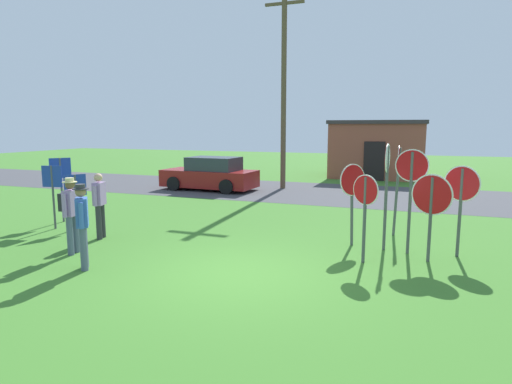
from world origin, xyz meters
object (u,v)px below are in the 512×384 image
(stop_sign_low_front, at_px, (352,190))
(person_with_sunhat, at_px, (82,221))
(person_in_dark_shirt, at_px, (71,210))
(info_panel_leftmost, at_px, (61,178))
(parked_car_on_street, at_px, (210,175))
(info_panel_middle, at_px, (53,185))
(stop_sign_rear_right, at_px, (411,183))
(stop_sign_nearest, at_px, (387,180))
(utility_pole, at_px, (284,88))
(stop_sign_far_back, at_px, (431,203))
(person_near_signs, at_px, (100,202))
(info_panel_rightmost, at_px, (76,192))
(stop_sign_rear_left, at_px, (461,195))
(stop_sign_leaning_left, at_px, (398,176))
(stop_sign_leaning_right, at_px, (365,204))

(stop_sign_low_front, bearing_deg, person_with_sunhat, -142.10)
(person_in_dark_shirt, bearing_deg, info_panel_leftmost, 137.35)
(parked_car_on_street, relative_size, info_panel_middle, 2.44)
(parked_car_on_street, relative_size, stop_sign_rear_right, 1.84)
(stop_sign_nearest, distance_m, person_in_dark_shirt, 7.21)
(parked_car_on_street, xyz_separation_m, stop_sign_low_front, (7.43, -7.26, 0.67))
(utility_pole, bearing_deg, stop_sign_low_front, -63.37)
(stop_sign_far_back, distance_m, person_near_signs, 7.95)
(stop_sign_nearest, xyz_separation_m, person_with_sunhat, (-5.58, -3.56, -0.68))
(person_with_sunhat, bearing_deg, info_panel_rightmost, 134.84)
(stop_sign_rear_right, bearing_deg, person_in_dark_shirt, -159.45)
(stop_sign_rear_left, bearing_deg, stop_sign_leaning_left, 132.37)
(utility_pole, distance_m, parked_car_on_street, 5.20)
(stop_sign_low_front, bearing_deg, utility_pole, 116.63)
(utility_pole, xyz_separation_m, stop_sign_leaning_left, (5.41, -7.49, -3.03))
(stop_sign_rear_right, distance_m, info_panel_leftmost, 9.91)
(person_with_sunhat, xyz_separation_m, info_panel_middle, (-3.31, 2.51, 0.25))
(info_panel_leftmost, bearing_deg, person_near_signs, -26.48)
(stop_sign_nearest, xyz_separation_m, info_panel_rightmost, (-8.29, -0.84, -0.60))
(stop_sign_nearest, distance_m, info_panel_rightmost, 8.35)
(stop_sign_rear_left, distance_m, stop_sign_leaning_right, 2.25)
(person_with_sunhat, bearing_deg, stop_sign_rear_left, 26.58)
(person_near_signs, bearing_deg, stop_sign_low_front, 14.86)
(parked_car_on_street, xyz_separation_m, person_near_signs, (1.27, -8.89, 0.26))
(utility_pole, relative_size, person_near_signs, 5.26)
(utility_pole, bearing_deg, stop_sign_leaning_left, -54.16)
(stop_sign_leaning_left, relative_size, stop_sign_rear_left, 1.17)
(stop_sign_nearest, distance_m, person_with_sunhat, 6.65)
(info_panel_leftmost, bearing_deg, info_panel_middle, -58.92)
(info_panel_leftmost, bearing_deg, stop_sign_rear_right, 0.77)
(stop_sign_rear_left, bearing_deg, info_panel_leftmost, -178.61)
(stop_sign_rear_right, relative_size, stop_sign_low_front, 1.19)
(utility_pole, xyz_separation_m, info_panel_middle, (-3.66, -10.09, -3.39))
(person_near_signs, distance_m, info_panel_middle, 2.02)
(utility_pole, relative_size, stop_sign_rear_right, 3.74)
(stop_sign_leaning_left, xyz_separation_m, stop_sign_rear_right, (0.36, -1.66, 0.01))
(stop_sign_nearest, bearing_deg, stop_sign_rear_left, 0.90)
(stop_sign_rear_right, height_order, person_near_signs, stop_sign_rear_right)
(utility_pole, height_order, stop_sign_rear_right, utility_pole)
(utility_pole, xyz_separation_m, stop_sign_nearest, (5.23, -9.04, -2.97))
(person_in_dark_shirt, bearing_deg, stop_sign_leaning_right, 14.62)
(stop_sign_rear_right, relative_size, info_panel_middle, 1.32)
(stop_sign_far_back, distance_m, stop_sign_rear_left, 0.88)
(parked_car_on_street, bearing_deg, info_panel_middle, -94.58)
(info_panel_middle, bearing_deg, person_with_sunhat, -37.18)
(person_with_sunhat, bearing_deg, person_near_signs, 122.89)
(info_panel_leftmost, bearing_deg, stop_sign_nearest, 1.47)
(stop_sign_rear_right, relative_size, stop_sign_far_back, 1.26)
(stop_sign_nearest, bearing_deg, stop_sign_far_back, -31.60)
(stop_sign_nearest, xyz_separation_m, stop_sign_leaning_right, (-0.34, -1.15, -0.40))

